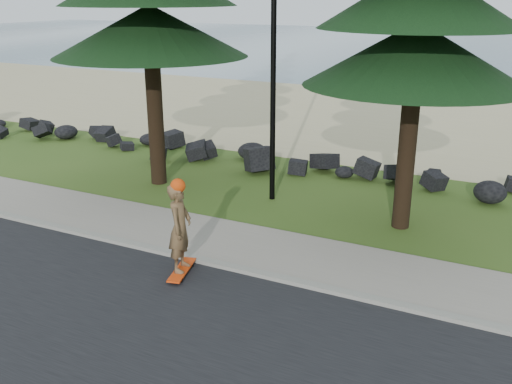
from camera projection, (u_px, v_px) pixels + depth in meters
ground at (211, 243)px, 12.48m from camera, size 160.00×160.00×0.00m
road at (61, 353)px, 8.67m from camera, size 160.00×7.00×0.02m
kerb at (189, 258)px, 11.70m from camera, size 160.00×0.20×0.10m
sidewalk at (216, 238)px, 12.64m from camera, size 160.00×2.00×0.08m
beach_sand at (381, 119)px, 24.75m from camera, size 160.00×15.00×0.01m
ocean at (476, 48)px, 55.64m from camera, size 160.00×58.00×0.01m
seawall_boulders at (305, 174)px, 17.22m from camera, size 60.00×2.40×1.10m
lamp_post at (274, 39)px, 13.82m from camera, size 0.25×0.14×8.14m
skateboarder at (180, 228)px, 10.79m from camera, size 0.56×1.08×1.95m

